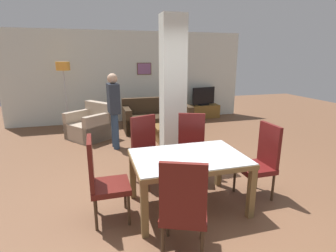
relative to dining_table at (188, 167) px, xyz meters
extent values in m
plane|color=brown|center=(0.00, 0.00, -0.58)|extent=(18.00, 18.00, 0.00)
cube|color=silver|center=(0.00, 5.15, 0.77)|extent=(7.20, 0.06, 2.70)
cube|color=brown|center=(0.42, 5.11, 1.02)|extent=(0.44, 0.02, 0.36)
cube|color=#8C598C|center=(0.42, 5.10, 1.02)|extent=(0.40, 0.01, 0.32)
cube|color=silver|center=(0.32, 1.76, 0.77)|extent=(0.44, 0.36, 2.70)
cube|color=olive|center=(0.00, -0.46, 0.11)|extent=(1.44, 0.06, 0.06)
cube|color=olive|center=(0.00, 0.46, 0.11)|extent=(1.44, 0.06, 0.06)
cube|color=olive|center=(-0.69, 0.00, 0.11)|extent=(0.06, 0.86, 0.06)
cube|color=olive|center=(0.69, 0.00, 0.11)|extent=(0.06, 0.86, 0.06)
cube|color=silver|center=(0.00, 0.00, 0.15)|extent=(1.42, 0.96, 0.01)
cube|color=olive|center=(-0.67, -0.44, -0.25)|extent=(0.08, 0.08, 0.66)
cube|color=olive|center=(0.67, -0.44, -0.25)|extent=(0.08, 0.08, 0.66)
cube|color=olive|center=(-0.67, 0.44, -0.25)|extent=(0.08, 0.08, 0.66)
cube|color=olive|center=(0.67, 0.44, -0.25)|extent=(0.08, 0.08, 0.66)
cube|color=#5E1A16|center=(-0.32, -0.76, -0.14)|extent=(0.60, 0.60, 0.07)
cube|color=#5E1A16|center=(-0.41, -0.95, 0.19)|extent=(0.42, 0.22, 0.59)
cylinder|color=#422F1E|center=(-0.43, -0.51, -0.38)|extent=(0.04, 0.04, 0.40)
cylinder|color=#422F1E|center=(-0.08, -0.66, -0.38)|extent=(0.04, 0.04, 0.40)
cylinder|color=#422F1E|center=(-0.57, -0.86, -0.38)|extent=(0.04, 0.04, 0.40)
cylinder|color=#422F1E|center=(-0.22, -1.01, -0.38)|extent=(0.04, 0.04, 0.40)
cube|color=#571914|center=(-1.00, 0.00, -0.14)|extent=(0.46, 0.46, 0.07)
cube|color=#571914|center=(-1.21, 0.00, 0.19)|extent=(0.05, 0.44, 0.59)
cylinder|color=#422F1E|center=(-0.81, 0.19, -0.38)|extent=(0.04, 0.04, 0.40)
cylinder|color=#422F1E|center=(-0.81, -0.19, -0.38)|extent=(0.04, 0.04, 0.40)
cylinder|color=#422F1E|center=(-1.19, 0.19, -0.38)|extent=(0.04, 0.04, 0.40)
cylinder|color=#422F1E|center=(-1.19, -0.19, -0.38)|extent=(0.04, 0.04, 0.40)
cube|color=#5A1816|center=(-0.32, 0.80, -0.14)|extent=(0.60, 0.60, 0.07)
cube|color=#5A1816|center=(-0.40, 0.99, 0.19)|extent=(0.42, 0.21, 0.59)
cylinder|color=#422F1E|center=(-0.08, 0.70, -0.38)|extent=(0.04, 0.04, 0.40)
cylinder|color=#422F1E|center=(-0.43, 0.55, -0.38)|extent=(0.04, 0.04, 0.40)
cylinder|color=#422F1E|center=(-0.22, 1.05, -0.38)|extent=(0.04, 0.04, 0.40)
cylinder|color=#422F1E|center=(-0.57, 0.91, -0.38)|extent=(0.04, 0.04, 0.40)
cube|color=#591514|center=(1.00, 0.00, -0.14)|extent=(0.46, 0.46, 0.07)
cube|color=#591514|center=(1.21, 0.00, 0.19)|extent=(0.05, 0.44, 0.59)
cylinder|color=#422F1E|center=(0.81, -0.19, -0.38)|extent=(0.04, 0.04, 0.40)
cylinder|color=#422F1E|center=(0.81, 0.19, -0.38)|extent=(0.04, 0.04, 0.40)
cylinder|color=#422F1E|center=(1.19, -0.19, -0.38)|extent=(0.04, 0.04, 0.40)
cylinder|color=#422F1E|center=(1.19, 0.19, -0.38)|extent=(0.04, 0.04, 0.40)
cube|color=#5E1716|center=(0.32, 0.77, -0.14)|extent=(0.60, 0.60, 0.07)
cube|color=#5E1716|center=(0.40, 0.96, 0.19)|extent=(0.42, 0.22, 0.59)
cylinder|color=#422F1E|center=(0.43, 0.52, -0.38)|extent=(0.04, 0.04, 0.40)
cylinder|color=#422F1E|center=(0.08, 0.67, -0.38)|extent=(0.04, 0.04, 0.40)
cylinder|color=#422F1E|center=(0.57, 0.87, -0.38)|extent=(0.04, 0.04, 0.40)
cylinder|color=#422F1E|center=(0.22, 1.02, -0.38)|extent=(0.04, 0.04, 0.40)
cube|color=#3A2A1A|center=(0.51, 3.84, -0.37)|extent=(1.82, 0.87, 0.42)
cube|color=#3A2A1A|center=(0.51, 4.19, 0.06)|extent=(1.82, 0.18, 0.43)
cube|color=#3A2A1A|center=(1.35, 3.84, -0.25)|extent=(0.16, 0.87, 0.66)
cube|color=#3A2A1A|center=(-0.32, 3.84, -0.25)|extent=(0.16, 0.87, 0.66)
cube|color=tan|center=(-1.28, 3.53, -0.38)|extent=(1.22, 1.23, 0.40)
cube|color=tan|center=(-1.01, 3.73, 0.05)|extent=(0.69, 0.82, 0.46)
cube|color=tan|center=(-1.05, 3.23, -0.25)|extent=(0.76, 0.63, 0.65)
cube|color=tan|center=(-1.51, 3.83, -0.25)|extent=(0.76, 0.63, 0.65)
cube|color=brown|center=(0.55, 2.79, -0.22)|extent=(0.71, 0.59, 0.04)
cube|color=brown|center=(0.55, 2.79, -0.41)|extent=(0.63, 0.51, 0.34)
cylinder|color=#194C23|center=(0.66, 2.69, -0.12)|extent=(0.07, 0.07, 0.16)
cylinder|color=#194C23|center=(0.66, 2.69, -0.01)|extent=(0.03, 0.03, 0.06)
cylinder|color=#B7B7BC|center=(0.66, 2.69, 0.02)|extent=(0.03, 0.03, 0.01)
cube|color=brown|center=(2.32, 4.87, -0.37)|extent=(1.04, 0.40, 0.42)
cube|color=black|center=(2.32, 4.87, -0.14)|extent=(0.38, 0.27, 0.03)
cube|color=black|center=(2.32, 4.87, 0.15)|extent=(0.84, 0.25, 0.55)
cylinder|color=#B7B7BC|center=(-1.84, 4.50, -0.57)|extent=(0.32, 0.32, 0.02)
cylinder|color=#B7B7BC|center=(-1.84, 4.50, 0.24)|extent=(0.04, 0.04, 1.59)
cylinder|color=#F29E38|center=(-1.84, 4.50, 1.14)|extent=(0.35, 0.35, 0.22)
cylinder|color=navy|center=(-0.73, 2.75, -0.18)|extent=(0.13, 0.13, 0.79)
cylinder|color=navy|center=(-0.72, 2.58, -0.18)|extent=(0.13, 0.13, 0.79)
cube|color=#262C37|center=(-0.72, 2.66, 0.52)|extent=(0.26, 0.40, 0.63)
sphere|color=tan|center=(-0.72, 2.66, 0.94)|extent=(0.21, 0.21, 0.21)
camera|label=1|loc=(-1.12, -2.96, 1.39)|focal=28.00mm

